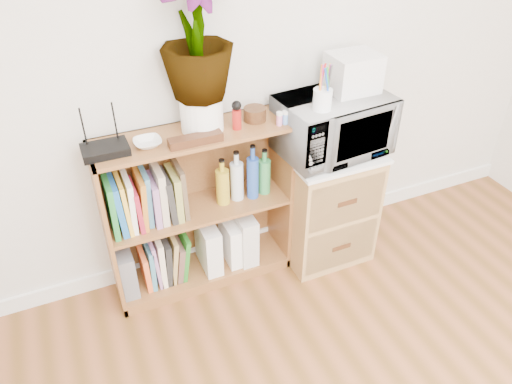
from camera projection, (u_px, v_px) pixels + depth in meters
skirting_board at (249, 238)px, 3.17m from camera, size 4.00×0.02×0.10m
bookshelf at (199, 211)px, 2.70m from camera, size 1.00×0.30×0.95m
wicker_unit at (324, 204)px, 2.96m from camera, size 0.50×0.45×0.70m
microwave at (333, 125)px, 2.65m from camera, size 0.61×0.44×0.32m
pen_cup at (322, 100)px, 2.42m from camera, size 0.09×0.09×0.10m
small_appliance at (353, 73)px, 2.57m from camera, size 0.25×0.21×0.20m
router at (105, 150)px, 2.27m from camera, size 0.21×0.14×0.04m
white_bowl at (148, 143)px, 2.32m from camera, size 0.13×0.13×0.03m
plant_pot at (202, 113)px, 2.41m from camera, size 0.21×0.21×0.18m
potted_plant at (196, 33)px, 2.19m from camera, size 0.34×0.34×0.60m
trinket_box at (196, 140)px, 2.34m from camera, size 0.26×0.06×0.04m
kokeshi_doll at (237, 119)px, 2.44m from camera, size 0.05×0.05×0.10m
wooden_bowl at (255, 114)px, 2.53m from camera, size 0.12×0.12×0.07m
paint_jars at (285, 119)px, 2.49m from camera, size 0.12×0.04×0.06m
file_box at (126, 269)px, 2.72m from camera, size 0.08×0.22×0.28m
magazine_holder_left at (208, 246)px, 2.86m from camera, size 0.09×0.24×0.30m
magazine_holder_mid at (231, 241)px, 2.91m from camera, size 0.08×0.21×0.27m
magazine_holder_right at (243, 235)px, 2.92m from camera, size 0.10×0.25×0.31m
cookbooks at (146, 198)px, 2.52m from camera, size 0.39×0.20×0.30m
liquor_bottles at (254, 172)px, 2.72m from camera, size 0.47×0.07×0.31m
lower_books at (163, 259)px, 2.79m from camera, size 0.27×0.19×0.30m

